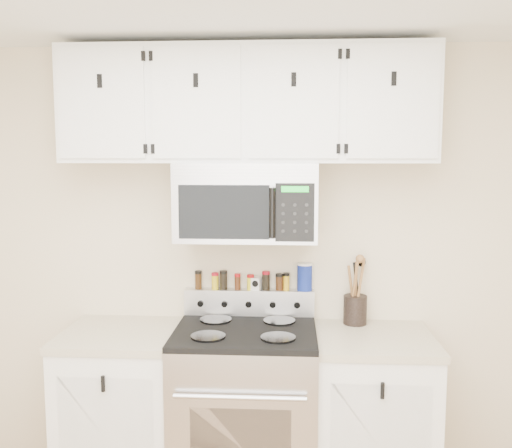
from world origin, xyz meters
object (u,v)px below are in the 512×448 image
at_px(utensil_crock, 355,307).
at_px(microwave, 247,201).
at_px(range, 246,411).
at_px(salt_canister, 305,277).

bearing_deg(utensil_crock, microwave, -170.21).
distance_m(range, utensil_crock, 0.84).
height_order(range, microwave, microwave).
xyz_separation_m(microwave, salt_canister, (0.32, 0.16, -0.45)).
bearing_deg(range, utensil_crock, 20.78).
bearing_deg(utensil_crock, range, -159.22).
xyz_separation_m(microwave, utensil_crock, (0.61, 0.11, -0.61)).
distance_m(microwave, utensil_crock, 0.87).
bearing_deg(range, microwave, 89.77).
bearing_deg(microwave, salt_canister, 25.73).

